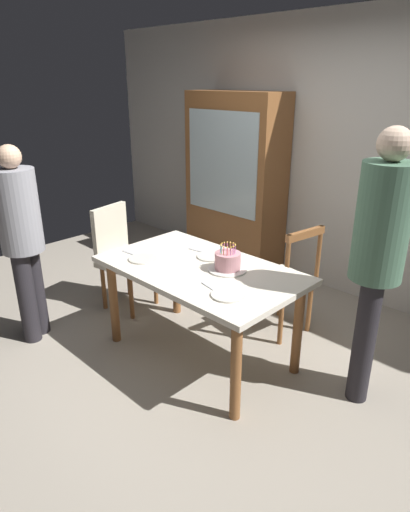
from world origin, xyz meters
name	(u,v)px	position (x,y,z in m)	size (l,w,h in m)	color
ground	(200,354)	(0.00, 0.00, 0.00)	(6.40, 6.40, 0.00)	#9E9384
back_wall	(337,159)	(0.00, 1.85, 1.30)	(6.40, 0.10, 2.60)	beige
dining_table	(200,279)	(0.00, 0.00, 0.65)	(1.49, 0.87, 0.75)	silver
birthday_cake	(228,262)	(0.18, 0.10, 0.81)	(0.28, 0.28, 0.20)	silver
plate_near_celebrant	(143,259)	(-0.41, -0.20, 0.75)	(0.22, 0.22, 0.01)	silver
plate_far_side	(211,256)	(-0.07, 0.20, 0.75)	(0.22, 0.22, 0.01)	silver
plate_near_guest	(228,295)	(0.45, -0.20, 0.75)	(0.22, 0.22, 0.01)	silver
fork_near_celebrant	(131,253)	(-0.57, -0.20, 0.75)	(0.18, 0.02, 0.01)	silver
fork_far_side	(198,251)	(-0.23, 0.21, 0.75)	(0.18, 0.02, 0.01)	silver
fork_near_guest	(210,287)	(0.29, -0.20, 0.75)	(0.18, 0.02, 0.01)	silver
chair_spindle_back	(285,282)	(0.24, 0.75, 0.46)	(0.50, 0.50, 0.95)	beige
chair_upholstered	(120,252)	(-1.13, 0.09, 0.53)	(0.52, 0.52, 0.95)	beige
person_celebrant	(22,235)	(-1.19, -0.76, 0.90)	(0.32, 0.32, 1.58)	#262328
person_guest	(378,254)	(1.08, 0.45, 1.02)	(0.32, 0.32, 1.78)	#262328
china_cabinet	(235,183)	(-1.02, 1.56, 0.95)	(1.10, 0.45, 1.90)	brown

